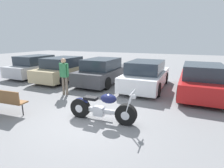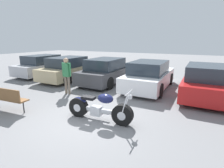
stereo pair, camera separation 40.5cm
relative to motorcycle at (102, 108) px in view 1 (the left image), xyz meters
name	(u,v)px [view 1 (the left image)]	position (x,y,z in m)	size (l,w,h in m)	color
ground_plane	(87,120)	(-0.43, -0.20, -0.43)	(60.00, 60.00, 0.00)	slate
motorcycle	(102,108)	(0.00, 0.00, 0.00)	(2.26, 0.62, 1.07)	black
parked_car_silver	(38,66)	(-7.58, 4.64, 0.26)	(1.92, 4.40, 1.48)	#BCBCC1
parked_car_champagne	(65,69)	(-4.93, 4.37, 0.26)	(1.92, 4.40, 1.48)	#C6B284
parked_car_dark_grey	(103,71)	(-2.28, 4.66, 0.26)	(1.92, 4.40, 1.48)	#3D3D42
parked_car_white	(146,75)	(0.37, 4.51, 0.26)	(1.92, 4.40, 1.48)	white
parked_car_red	(201,81)	(3.02, 4.34, 0.26)	(1.92, 4.40, 1.48)	red
park_bench	(5,99)	(-3.33, -0.88, 0.11)	(1.55, 0.52, 0.89)	brown
person_standing	(64,73)	(-2.85, 1.77, 0.60)	(0.52, 0.23, 1.73)	#726656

